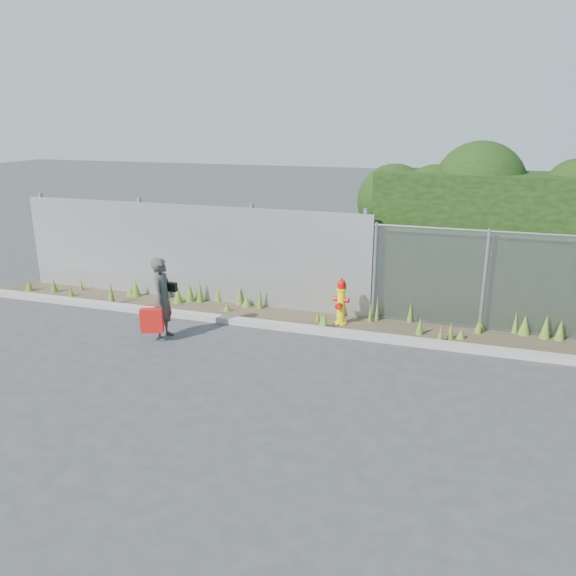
% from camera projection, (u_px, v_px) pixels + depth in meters
% --- Properties ---
extents(ground, '(80.00, 80.00, 0.00)m').
position_uv_depth(ground, '(279.00, 369.00, 9.45)').
color(ground, '#363638').
rests_on(ground, ground).
extents(curb, '(16.00, 0.22, 0.12)m').
position_uv_depth(curb, '(309.00, 329.00, 11.06)').
color(curb, gray).
rests_on(curb, ground).
extents(weed_strip, '(16.00, 1.29, 0.55)m').
position_uv_depth(weed_strip, '(327.00, 314.00, 11.68)').
color(weed_strip, '#3F3324').
rests_on(weed_strip, ground).
extents(corrugated_fence, '(8.50, 0.21, 2.30)m').
position_uv_depth(corrugated_fence, '(188.00, 253.00, 12.83)').
color(corrugated_fence, '#A7AAAE').
rests_on(corrugated_fence, ground).
extents(chainlink_fence, '(6.50, 0.07, 2.05)m').
position_uv_depth(chainlink_fence, '(543.00, 285.00, 10.60)').
color(chainlink_fence, gray).
rests_on(chainlink_fence, ground).
extents(hedge, '(7.79, 1.95, 3.76)m').
position_uv_depth(hedge, '(553.00, 223.00, 11.24)').
color(hedge, black).
rests_on(hedge, ground).
extents(fire_hydrant, '(0.33, 0.30, 0.99)m').
position_uv_depth(fire_hydrant, '(341.00, 302.00, 11.34)').
color(fire_hydrant, yellow).
rests_on(fire_hydrant, ground).
extents(woman, '(0.44, 0.61, 1.57)m').
position_uv_depth(woman, '(163.00, 299.00, 10.59)').
color(woman, '#0D584B').
rests_on(woman, ground).
extents(red_tote_bag, '(0.41, 0.15, 0.54)m').
position_uv_depth(red_tote_bag, '(152.00, 320.00, 10.46)').
color(red_tote_bag, '#B5180A').
extents(black_shoulder_bag, '(0.23, 0.09, 0.17)m').
position_uv_depth(black_shoulder_bag, '(171.00, 287.00, 10.63)').
color(black_shoulder_bag, black).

